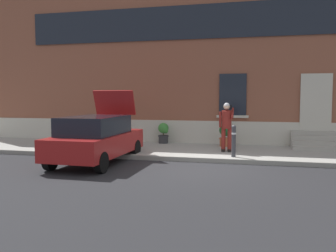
{
  "coord_description": "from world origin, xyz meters",
  "views": [
    {
      "loc": [
        1.57,
        -10.5,
        2.1
      ],
      "look_at": [
        -1.37,
        1.6,
        1.1
      ],
      "focal_mm": 38.67,
      "sensor_mm": 36.0,
      "label": 1
    }
  ],
  "objects": [
    {
      "name": "planter_charcoal",
      "position": [
        -2.2,
        4.19,
        0.61
      ],
      "size": [
        0.44,
        0.44,
        0.86
      ],
      "color": "#2D2D30",
      "rests_on": "sidewalk"
    },
    {
      "name": "curb_edge",
      "position": [
        0.0,
        0.94,
        0.07
      ],
      "size": [
        24.0,
        0.12,
        0.15
      ],
      "primitive_type": "cube",
      "color": "gray",
      "rests_on": "ground"
    },
    {
      "name": "planter_terracotta",
      "position": [
        0.4,
        3.83,
        0.61
      ],
      "size": [
        0.44,
        0.44,
        0.86
      ],
      "color": "#B25B38",
      "rests_on": "sidewalk"
    },
    {
      "name": "person_on_phone",
      "position": [
        0.57,
        2.37,
        1.15
      ],
      "size": [
        0.51,
        0.48,
        1.75
      ],
      "rotation": [
        0.0,
        0.0,
        -0.21
      ],
      "color": "maroon",
      "rests_on": "sidewalk"
    },
    {
      "name": "planter_cream",
      "position": [
        -4.8,
        3.81,
        0.61
      ],
      "size": [
        0.44,
        0.44,
        0.86
      ],
      "color": "beige",
      "rests_on": "sidewalk"
    },
    {
      "name": "building_facade",
      "position": [
        0.01,
        5.29,
        3.73
      ],
      "size": [
        24.0,
        1.52,
        7.5
      ],
      "color": "brown",
      "rests_on": "ground"
    },
    {
      "name": "entrance_stoop",
      "position": [
        3.84,
        4.12,
        0.39
      ],
      "size": [
        1.85,
        1.28,
        0.64
      ],
      "color": "#9E998E",
      "rests_on": "sidewalk"
    },
    {
      "name": "ground_plane",
      "position": [
        0.0,
        0.0,
        0.0
      ],
      "size": [
        80.0,
        80.0,
        0.0
      ],
      "primitive_type": "plane",
      "color": "#232326"
    },
    {
      "name": "sidewalk",
      "position": [
        0.0,
        2.8,
        0.07
      ],
      "size": [
        24.0,
        3.6,
        0.15
      ],
      "primitive_type": "cube",
      "color": "#99968E",
      "rests_on": "ground"
    },
    {
      "name": "bollard_near_person",
      "position": [
        0.89,
        1.35,
        0.71
      ],
      "size": [
        0.15,
        0.15,
        1.04
      ],
      "color": "#333338",
      "rests_on": "sidewalk"
    },
    {
      "name": "hatchback_car_red",
      "position": [
        -3.32,
        0.02,
        0.8
      ],
      "size": [
        1.84,
        4.09,
        2.34
      ],
      "color": "maroon",
      "rests_on": "ground"
    }
  ]
}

